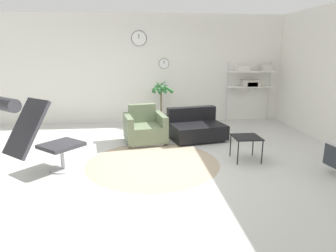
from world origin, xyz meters
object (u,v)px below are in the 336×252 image
at_px(armchair_red, 145,129).
at_px(potted_plant, 161,101).
at_px(lounge_chair, 36,131).
at_px(shelf_unit, 251,78).
at_px(couch_low, 196,128).
at_px(side_table, 246,139).

xyz_separation_m(armchair_red, potted_plant, (0.47, 1.46, 0.34)).
relative_size(lounge_chair, armchair_red, 1.37).
distance_m(lounge_chair, shelf_unit, 5.62).
relative_size(armchair_red, potted_plant, 0.79).
relative_size(potted_plant, shelf_unit, 0.74).
height_order(lounge_chair, armchair_red, lounge_chair).
bearing_deg(potted_plant, couch_low, -63.90).
xyz_separation_m(lounge_chair, side_table, (3.36, 0.42, -0.34)).
relative_size(armchair_red, couch_low, 0.74).
relative_size(lounge_chair, shelf_unit, 0.80).
bearing_deg(shelf_unit, lounge_chair, -143.43).
height_order(couch_low, potted_plant, potted_plant).
xyz_separation_m(couch_low, potted_plant, (-0.65, 1.33, 0.39)).
bearing_deg(potted_plant, shelf_unit, 4.54).
bearing_deg(armchair_red, side_table, 134.55).
relative_size(couch_low, side_table, 2.73).
xyz_separation_m(lounge_chair, shelf_unit, (4.50, 3.34, 0.45)).
height_order(lounge_chair, potted_plant, lounge_chair).
bearing_deg(side_table, lounge_chair, -172.79).
bearing_deg(lounge_chair, shelf_unit, 77.79).
xyz_separation_m(armchair_red, shelf_unit, (2.88, 1.65, 0.89)).
xyz_separation_m(couch_low, side_table, (0.62, -1.39, 0.15)).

